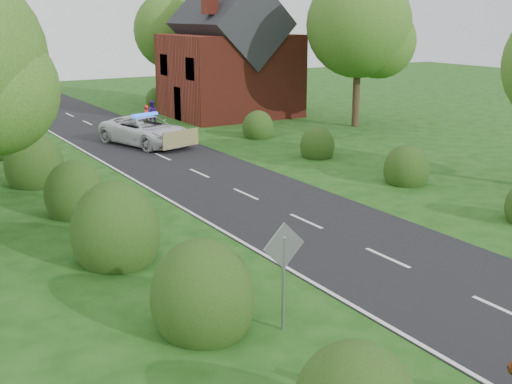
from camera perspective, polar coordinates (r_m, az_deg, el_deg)
ground at (r=16.63m, az=21.15°, el=-9.83°), size 120.00×120.00×0.00m
road at (r=27.64m, az=-4.11°, el=1.23°), size 6.00×70.00×0.02m
road_markings at (r=25.15m, az=-5.14°, el=-0.21°), size 4.96×70.00×0.01m
hedgerow_left at (r=22.13m, az=-15.14°, el=-0.96°), size 2.75×50.41×3.00m
hedgerow_right at (r=28.25m, az=11.49°, el=2.40°), size 2.10×45.78×2.10m
tree_right_b at (r=40.59m, az=9.60°, el=14.09°), size 6.56×6.40×9.40m
tree_right_c at (r=51.41m, az=-7.04°, el=13.79°), size 6.15×6.00×8.58m
road_sign at (r=14.03m, az=2.49°, el=-6.12°), size 1.06×0.08×2.53m
house at (r=44.60m, az=-2.36°, el=11.63°), size 8.00×7.40×9.17m
police_van at (r=35.05m, az=-9.77°, el=5.40°), size 4.04×6.16×1.72m
pedestrian_red at (r=39.62m, az=-9.76°, el=6.54°), size 0.67×0.62×1.54m
pedestrian_purple at (r=41.33m, az=-9.26°, el=6.96°), size 0.95×0.87×1.59m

